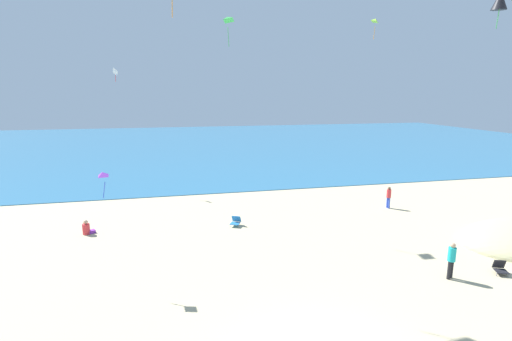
{
  "coord_description": "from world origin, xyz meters",
  "views": [
    {
      "loc": [
        -3.85,
        -8.39,
        7.59
      ],
      "look_at": [
        0.0,
        8.64,
        4.02
      ],
      "focal_mm": 26.54,
      "sensor_mm": 36.0,
      "label": 1
    }
  ],
  "objects_px": {
    "kite_purple": "(103,174)",
    "kite_white": "(115,72)",
    "person_2": "(87,229)",
    "kite_lime": "(376,20)",
    "beach_chair_far_right": "(236,221)",
    "kite_green": "(228,19)",
    "beach_chair_mid_beach": "(500,268)",
    "person_1": "(389,196)",
    "person_0": "(452,258)",
    "kite_black": "(500,0)"
  },
  "relations": [
    {
      "from": "kite_black",
      "to": "kite_lime",
      "type": "height_order",
      "value": "kite_lime"
    },
    {
      "from": "person_2",
      "to": "kite_lime",
      "type": "relative_size",
      "value": 0.52
    },
    {
      "from": "person_2",
      "to": "kite_lime",
      "type": "height_order",
      "value": "kite_lime"
    },
    {
      "from": "beach_chair_mid_beach",
      "to": "person_2",
      "type": "height_order",
      "value": "person_2"
    },
    {
      "from": "person_1",
      "to": "kite_black",
      "type": "relative_size",
      "value": 0.89
    },
    {
      "from": "beach_chair_mid_beach",
      "to": "beach_chair_far_right",
      "type": "xyz_separation_m",
      "value": [
        -10.05,
        8.4,
        0.02
      ]
    },
    {
      "from": "beach_chair_mid_beach",
      "to": "kite_green",
      "type": "bearing_deg",
      "value": -113.37
    },
    {
      "from": "kite_green",
      "to": "beach_chair_far_right",
      "type": "bearing_deg",
      "value": -87.88
    },
    {
      "from": "person_2",
      "to": "kite_green",
      "type": "bearing_deg",
      "value": -18.85
    },
    {
      "from": "kite_purple",
      "to": "kite_white",
      "type": "height_order",
      "value": "kite_white"
    },
    {
      "from": "beach_chair_far_right",
      "to": "person_2",
      "type": "height_order",
      "value": "person_2"
    },
    {
      "from": "person_2",
      "to": "kite_white",
      "type": "distance_m",
      "value": 14.21
    },
    {
      "from": "person_1",
      "to": "kite_lime",
      "type": "bearing_deg",
      "value": 65.45
    },
    {
      "from": "kite_lime",
      "to": "kite_green",
      "type": "bearing_deg",
      "value": -156.06
    },
    {
      "from": "beach_chair_mid_beach",
      "to": "kite_black",
      "type": "xyz_separation_m",
      "value": [
        1.25,
        3.03,
        11.45
      ]
    },
    {
      "from": "person_0",
      "to": "person_1",
      "type": "distance_m",
      "value": 9.94
    },
    {
      "from": "kite_black",
      "to": "person_2",
      "type": "bearing_deg",
      "value": 163.22
    },
    {
      "from": "kite_green",
      "to": "kite_lime",
      "type": "relative_size",
      "value": 1.08
    },
    {
      "from": "kite_purple",
      "to": "kite_lime",
      "type": "bearing_deg",
      "value": 34.09
    },
    {
      "from": "person_1",
      "to": "kite_purple",
      "type": "height_order",
      "value": "kite_purple"
    },
    {
      "from": "beach_chair_far_right",
      "to": "person_2",
      "type": "xyz_separation_m",
      "value": [
        -8.19,
        0.5,
        0.03
      ]
    },
    {
      "from": "person_2",
      "to": "kite_lime",
      "type": "distance_m",
      "value": 24.95
    },
    {
      "from": "person_1",
      "to": "kite_purple",
      "type": "relative_size",
      "value": 1.37
    },
    {
      "from": "beach_chair_far_right",
      "to": "person_0",
      "type": "height_order",
      "value": "person_0"
    },
    {
      "from": "person_2",
      "to": "kite_black",
      "type": "xyz_separation_m",
      "value": [
        19.49,
        -5.88,
        11.41
      ]
    },
    {
      "from": "kite_black",
      "to": "beach_chair_far_right",
      "type": "bearing_deg",
      "value": 154.55
    },
    {
      "from": "person_2",
      "to": "kite_green",
      "type": "distance_m",
      "value": 14.05
    },
    {
      "from": "person_0",
      "to": "kite_black",
      "type": "height_order",
      "value": "kite_black"
    },
    {
      "from": "kite_green",
      "to": "kite_purple",
      "type": "height_order",
      "value": "kite_green"
    },
    {
      "from": "kite_white",
      "to": "person_0",
      "type": "bearing_deg",
      "value": -52.66
    },
    {
      "from": "beach_chair_mid_beach",
      "to": "person_1",
      "type": "relative_size",
      "value": 0.49
    },
    {
      "from": "beach_chair_far_right",
      "to": "kite_purple",
      "type": "relative_size",
      "value": 0.74
    },
    {
      "from": "beach_chair_mid_beach",
      "to": "person_0",
      "type": "relative_size",
      "value": 0.46
    },
    {
      "from": "beach_chair_far_right",
      "to": "person_2",
      "type": "relative_size",
      "value": 0.98
    },
    {
      "from": "beach_chair_mid_beach",
      "to": "kite_green",
      "type": "height_order",
      "value": "kite_green"
    },
    {
      "from": "person_0",
      "to": "person_1",
      "type": "xyz_separation_m",
      "value": [
        2.98,
        9.48,
        -0.06
      ]
    },
    {
      "from": "person_2",
      "to": "kite_purple",
      "type": "xyz_separation_m",
      "value": [
        2.04,
        -5.83,
        4.18
      ]
    },
    {
      "from": "kite_white",
      "to": "kite_green",
      "type": "bearing_deg",
      "value": -52.97
    },
    {
      "from": "kite_green",
      "to": "kite_black",
      "type": "bearing_deg",
      "value": -31.75
    },
    {
      "from": "kite_purple",
      "to": "kite_white",
      "type": "distance_m",
      "value": 17.57
    },
    {
      "from": "person_0",
      "to": "person_2",
      "type": "bearing_deg",
      "value": 40.34
    },
    {
      "from": "beach_chair_far_right",
      "to": "kite_purple",
      "type": "bearing_deg",
      "value": -22.54
    },
    {
      "from": "person_0",
      "to": "kite_black",
      "type": "xyz_separation_m",
      "value": [
        3.67,
        2.94,
        10.8
      ]
    },
    {
      "from": "beach_chair_far_right",
      "to": "kite_lime",
      "type": "xyz_separation_m",
      "value": [
        12.2,
        7.1,
        12.79
      ]
    },
    {
      "from": "kite_white",
      "to": "kite_lime",
      "type": "bearing_deg",
      "value": -12.67
    },
    {
      "from": "person_0",
      "to": "kite_black",
      "type": "bearing_deg",
      "value": -71.88
    },
    {
      "from": "person_1",
      "to": "person_0",
      "type": "bearing_deg",
      "value": -116.98
    },
    {
      "from": "person_2",
      "to": "kite_black",
      "type": "bearing_deg",
      "value": -43.69
    },
    {
      "from": "kite_purple",
      "to": "kite_white",
      "type": "xyz_separation_m",
      "value": [
        -1.36,
        16.86,
        4.76
      ]
    },
    {
      "from": "kite_purple",
      "to": "kite_black",
      "type": "relative_size",
      "value": 0.65
    }
  ]
}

